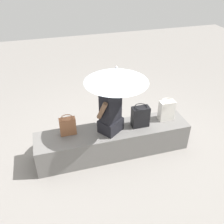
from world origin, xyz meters
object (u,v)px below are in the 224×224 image
object	(u,v)px
person_seated	(111,110)
handbag_black	(167,110)
parasol	(116,75)
tote_bag_canvas	(140,116)
shoulder_bag_spare	(68,126)

from	to	relation	value
person_seated	handbag_black	distance (m)	1.02
parasol	tote_bag_canvas	world-z (taller)	parasol
person_seated	shoulder_bag_spare	distance (m)	0.71
person_seated	tote_bag_canvas	size ratio (longest dim) A/B	2.41
parasol	handbag_black	bearing A→B (deg)	5.97
person_seated	shoulder_bag_spare	bearing A→B (deg)	171.56
handbag_black	tote_bag_canvas	bearing A→B (deg)	-173.66
handbag_black	tote_bag_canvas	xyz separation A→B (m)	(-0.50, -0.06, 0.00)
parasol	handbag_black	xyz separation A→B (m)	(0.93, 0.10, -0.81)
tote_bag_canvas	shoulder_bag_spare	xyz separation A→B (m)	(-1.17, 0.11, -0.03)
handbag_black	shoulder_bag_spare	bearing A→B (deg)	178.28
person_seated	shoulder_bag_spare	size ratio (longest dim) A/B	2.84
parasol	tote_bag_canvas	bearing A→B (deg)	5.55
person_seated	shoulder_bag_spare	world-z (taller)	person_seated
parasol	handbag_black	distance (m)	1.24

